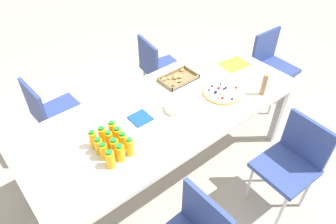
{
  "coord_description": "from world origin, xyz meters",
  "views": [
    {
      "loc": [
        -1.17,
        -1.45,
        2.31
      ],
      "look_at": [
        -0.02,
        -0.06,
        0.75
      ],
      "focal_mm": 32.98,
      "sensor_mm": 36.0,
      "label": 1
    }
  ],
  "objects_px": {
    "juice_bottle_10": "(102,135)",
    "chair_far_left": "(52,112)",
    "chair_near_right": "(292,160)",
    "juice_bottle_1": "(120,153)",
    "party_table": "(166,114)",
    "fruit_pizza": "(222,92)",
    "chair_end": "(271,63)",
    "juice_bottle_2": "(130,147)",
    "chair_far_right": "(158,67)",
    "juice_bottle_4": "(115,147)",
    "juice_bottle_11": "(113,129)",
    "plate_stack": "(177,108)",
    "juice_bottle_9": "(93,139)",
    "juice_bottle_3": "(104,152)",
    "juice_bottle_0": "(111,159)",
    "juice_bottle_6": "(99,146)",
    "juice_bottle_8": "(118,135)",
    "juice_bottle_7": "(109,140)",
    "snack_tray": "(178,78)",
    "paper_folder": "(234,64)",
    "cardboard_tube": "(264,85)",
    "juice_bottle_5": "(123,141)",
    "napkin_stack": "(140,118)"
  },
  "relations": [
    {
      "from": "juice_bottle_1",
      "to": "juice_bottle_6",
      "type": "relative_size",
      "value": 1.04
    },
    {
      "from": "juice_bottle_8",
      "to": "snack_tray",
      "type": "bearing_deg",
      "value": 20.71
    },
    {
      "from": "chair_end",
      "to": "juice_bottle_0",
      "type": "height_order",
      "value": "juice_bottle_0"
    },
    {
      "from": "chair_near_right",
      "to": "napkin_stack",
      "type": "height_order",
      "value": "chair_near_right"
    },
    {
      "from": "party_table",
      "to": "snack_tray",
      "type": "height_order",
      "value": "snack_tray"
    },
    {
      "from": "chair_end",
      "to": "paper_folder",
      "type": "distance_m",
      "value": 0.69
    },
    {
      "from": "juice_bottle_0",
      "to": "juice_bottle_3",
      "type": "distance_m",
      "value": 0.09
    },
    {
      "from": "juice_bottle_3",
      "to": "snack_tray",
      "type": "xyz_separation_m",
      "value": [
        0.97,
        0.38,
        -0.05
      ]
    },
    {
      "from": "juice_bottle_8",
      "to": "juice_bottle_9",
      "type": "height_order",
      "value": "juice_bottle_9"
    },
    {
      "from": "juice_bottle_3",
      "to": "plate_stack",
      "type": "bearing_deg",
      "value": 5.92
    },
    {
      "from": "snack_tray",
      "to": "cardboard_tube",
      "type": "relative_size",
      "value": 1.71
    },
    {
      "from": "plate_stack",
      "to": "juice_bottle_9",
      "type": "bearing_deg",
      "value": 174.44
    },
    {
      "from": "juice_bottle_5",
      "to": "plate_stack",
      "type": "xyz_separation_m",
      "value": [
        0.55,
        0.08,
        -0.05
      ]
    },
    {
      "from": "juice_bottle_8",
      "to": "juice_bottle_10",
      "type": "xyz_separation_m",
      "value": [
        -0.08,
        0.07,
        -0.0
      ]
    },
    {
      "from": "chair_end",
      "to": "fruit_pizza",
      "type": "height_order",
      "value": "chair_end"
    },
    {
      "from": "juice_bottle_3",
      "to": "plate_stack",
      "type": "relative_size",
      "value": 0.72
    },
    {
      "from": "juice_bottle_0",
      "to": "juice_bottle_9",
      "type": "relative_size",
      "value": 0.96
    },
    {
      "from": "party_table",
      "to": "juice_bottle_3",
      "type": "bearing_deg",
      "value": -167.84
    },
    {
      "from": "juice_bottle_6",
      "to": "paper_folder",
      "type": "relative_size",
      "value": 0.51
    },
    {
      "from": "juice_bottle_11",
      "to": "plate_stack",
      "type": "relative_size",
      "value": 0.71
    },
    {
      "from": "chair_far_right",
      "to": "juice_bottle_11",
      "type": "relative_size",
      "value": 6.06
    },
    {
      "from": "chair_far_left",
      "to": "fruit_pizza",
      "type": "height_order",
      "value": "chair_far_left"
    },
    {
      "from": "juice_bottle_7",
      "to": "plate_stack",
      "type": "height_order",
      "value": "juice_bottle_7"
    },
    {
      "from": "party_table",
      "to": "juice_bottle_9",
      "type": "relative_size",
      "value": 15.63
    },
    {
      "from": "juice_bottle_7",
      "to": "juice_bottle_11",
      "type": "xyz_separation_m",
      "value": [
        0.07,
        0.08,
        -0.0
      ]
    },
    {
      "from": "chair_near_right",
      "to": "juice_bottle_1",
      "type": "relative_size",
      "value": 6.07
    },
    {
      "from": "chair_far_right",
      "to": "juice_bottle_4",
      "type": "distance_m",
      "value": 1.49
    },
    {
      "from": "party_table",
      "to": "juice_bottle_8",
      "type": "distance_m",
      "value": 0.5
    },
    {
      "from": "juice_bottle_7",
      "to": "fruit_pizza",
      "type": "relative_size",
      "value": 0.44
    },
    {
      "from": "juice_bottle_2",
      "to": "plate_stack",
      "type": "xyz_separation_m",
      "value": [
        0.54,
        0.15,
        -0.05
      ]
    },
    {
      "from": "juice_bottle_0",
      "to": "juice_bottle_4",
      "type": "xyz_separation_m",
      "value": [
        0.08,
        0.07,
        -0.0
      ]
    },
    {
      "from": "juice_bottle_10",
      "to": "chair_far_left",
      "type": "bearing_deg",
      "value": 96.03
    },
    {
      "from": "chair_far_left",
      "to": "juice_bottle_11",
      "type": "relative_size",
      "value": 6.06
    },
    {
      "from": "party_table",
      "to": "snack_tray",
      "type": "distance_m",
      "value": 0.42
    },
    {
      "from": "juice_bottle_5",
      "to": "juice_bottle_7",
      "type": "distance_m",
      "value": 0.1
    },
    {
      "from": "chair_far_right",
      "to": "juice_bottle_8",
      "type": "relative_size",
      "value": 6.3
    },
    {
      "from": "juice_bottle_4",
      "to": "napkin_stack",
      "type": "relative_size",
      "value": 0.92
    },
    {
      "from": "juice_bottle_1",
      "to": "paper_folder",
      "type": "relative_size",
      "value": 0.53
    },
    {
      "from": "cardboard_tube",
      "to": "juice_bottle_2",
      "type": "bearing_deg",
      "value": 173.01
    },
    {
      "from": "juice_bottle_1",
      "to": "paper_folder",
      "type": "height_order",
      "value": "juice_bottle_1"
    },
    {
      "from": "juice_bottle_6",
      "to": "juice_bottle_1",
      "type": "bearing_deg",
      "value": -61.85
    },
    {
      "from": "fruit_pizza",
      "to": "juice_bottle_3",
      "type": "bearing_deg",
      "value": 179.5
    },
    {
      "from": "party_table",
      "to": "fruit_pizza",
      "type": "xyz_separation_m",
      "value": [
        0.49,
        -0.15,
        0.07
      ]
    },
    {
      "from": "juice_bottle_0",
      "to": "cardboard_tube",
      "type": "bearing_deg",
      "value": -5.92
    },
    {
      "from": "chair_end",
      "to": "juice_bottle_0",
      "type": "bearing_deg",
      "value": 10.39
    },
    {
      "from": "juice_bottle_5",
      "to": "juice_bottle_11",
      "type": "bearing_deg",
      "value": 87.43
    },
    {
      "from": "chair_end",
      "to": "juice_bottle_2",
      "type": "distance_m",
      "value": 2.09
    },
    {
      "from": "juice_bottle_7",
      "to": "juice_bottle_4",
      "type": "bearing_deg",
      "value": -94.34
    },
    {
      "from": "chair_far_left",
      "to": "juice_bottle_2",
      "type": "bearing_deg",
      "value": 5.85
    },
    {
      "from": "juice_bottle_5",
      "to": "juice_bottle_9",
      "type": "xyz_separation_m",
      "value": [
        -0.15,
        0.14,
        0.0
      ]
    }
  ]
}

